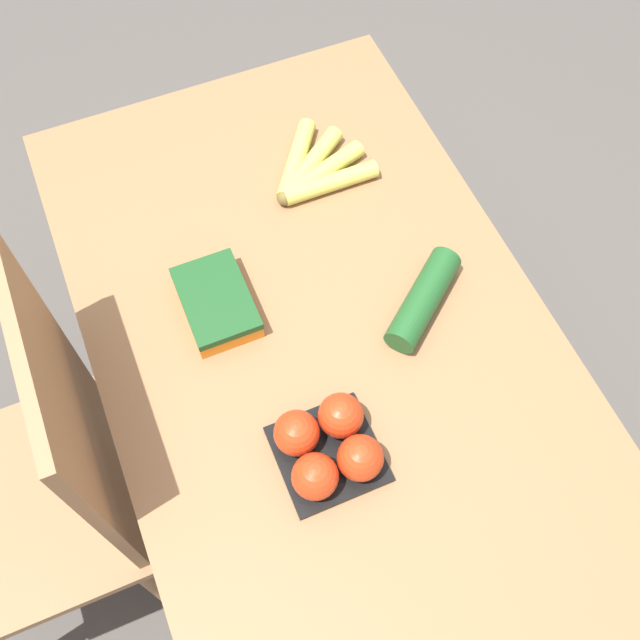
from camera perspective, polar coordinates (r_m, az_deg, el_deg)
The scene contains 7 objects.
ground_plane at distance 1.96m, azimuth -0.00°, elevation -10.64°, with size 12.00×12.00×0.00m, color #4C4742.
dining_table at distance 1.38m, azimuth -0.00°, elevation -2.73°, with size 1.26×0.77×0.72m.
chair at distance 1.48m, azimuth -19.97°, elevation -11.79°, with size 0.42×0.40×1.02m.
banana_bunch at distance 1.46m, azimuth -0.45°, elevation 11.31°, with size 0.18×0.20×0.03m.
tomato_pack at distance 1.16m, azimuth 0.62°, elevation -9.62°, with size 0.16×0.16×0.08m.
carrot_bag at distance 1.30m, azimuth -7.91°, elevation 1.41°, with size 0.17×0.11×0.05m.
cucumber_near at distance 1.30m, azimuth 7.88°, elevation 1.58°, with size 0.17×0.19×0.06m.
Camera 1 is at (-0.56, 0.23, 1.86)m, focal length 42.00 mm.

